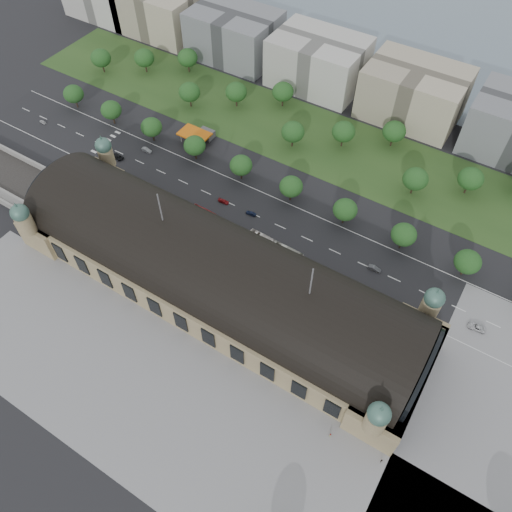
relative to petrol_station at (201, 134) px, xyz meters
The scene contains 51 objects.
ground 84.71m from the petrol_station, 50.45° to the right, with size 900.00×900.00×0.00m, color black.
station 84.98m from the petrol_station, 50.45° to the right, with size 150.00×48.40×44.30m.
track_cutting 87.79m from the petrol_station, 129.73° to the right, with size 70.00×24.00×3.10m.
plaza_south 126.63m from the petrol_station, 59.68° to the right, with size 190.00×48.00×0.12m, color gray.
plaza_east 169.97m from the petrol_station, 22.59° to the right, with size 56.00×100.00×0.12m, color gray.
road_slab 43.62m from the petrol_station, 38.82° to the right, with size 260.00×26.00×0.10m, color black.
grass_belt 47.86m from the petrol_station, 35.47° to the left, with size 300.00×45.00×0.10m, color #28481D.
petrol_station is the anchor object (origin of this frame).
office_1 102.26m from the petrol_station, 138.33° to the left, with size 45.00×32.00×24.00m, color #B6AB8F.
office_2 73.13m from the petrol_station, 111.07° to the left, with size 45.00×32.00×24.00m, color slate.
office_3 72.38m from the petrol_station, 70.56° to the left, with size 45.00×32.00×24.00m, color beige.
office_4 100.64m from the petrol_station, 42.50° to the left, with size 45.00×32.00×24.00m, color #B6AB8F.
tree_row_0 67.38m from the petrol_station, 169.47° to the right, with size 9.60×9.60×11.52m.
tree_row_1 44.08m from the petrol_station, 163.73° to the right, with size 9.60×9.60×11.52m.
tree_row_2 22.32m from the petrol_station, 145.83° to the right, with size 9.60×9.60×11.52m.
tree_row_3 14.35m from the petrol_station, 64.33° to the right, with size 9.60×9.60×11.52m.
tree_row_4 32.64m from the petrol_station, 22.33° to the right, with size 9.60×9.60×11.52m.
tree_row_5 55.47m from the petrol_station, 12.84° to the right, with size 9.60×9.60×11.52m.
tree_row_6 78.99m from the petrol_station, ahead, with size 9.60×9.60×11.52m.
tree_row_7 102.74m from the petrol_station, ahead, with size 9.60×9.60×11.52m.
tree_row_8 126.58m from the petrol_station, ahead, with size 9.60×9.60×11.52m.
tree_belt_0 78.30m from the petrol_station, 166.89° to the left, with size 10.40×10.40×12.48m.
tree_belt_1 64.57m from the petrol_station, 152.50° to the left, with size 10.40×10.40×12.48m.
tree_belt_2 56.72m from the petrol_station, 132.40° to the left, with size 10.40×10.40×12.48m.
tree_belt_3 26.54m from the petrol_station, 137.15° to the left, with size 10.40×10.40×12.48m.
tree_belt_4 30.15m from the petrol_station, 90.18° to the left, with size 10.40×10.40×12.48m.
tree_belt_5 46.08m from the petrol_station, 65.62° to the left, with size 10.40×10.40×12.48m.
tree_belt_6 42.15m from the petrol_station, 25.05° to the left, with size 10.40×10.40×12.48m.
tree_belt_7 64.40m from the petrol_station, 27.57° to the left, with size 10.40×10.40×12.48m.
tree_belt_8 86.76m from the petrol_station, 28.79° to the left, with size 10.40×10.40×12.48m.
tree_belt_9 96.68m from the petrol_station, 10.57° to the left, with size 10.40×10.40×12.48m.
tree_belt_10 117.83m from the petrol_station, 14.62° to the left, with size 10.40×10.40×12.48m.
traffic_car_0 77.30m from the petrol_station, 156.99° to the right, with size 1.51×3.75×1.28m, color #BBBBBD.
traffic_car_1 25.70m from the petrol_station, 128.45° to the right, with size 1.72×4.92×1.62m, color gray.
traffic_car_2 38.81m from the petrol_station, 128.39° to the right, with size 2.73×5.93×1.65m, color black.
traffic_car_3 42.28m from the petrol_station, 41.88° to the right, with size 1.87×4.59×1.33m, color maroon.
traffic_car_4 52.67m from the petrol_station, 32.01° to the right, with size 1.74×4.32×1.47m, color #162140.
traffic_car_5 101.80m from the petrol_station, 15.58° to the right, with size 1.71×4.89×1.61m, color #505257.
traffic_car_6 140.94m from the petrol_station, 13.13° to the right, with size 2.75×5.96×1.66m, color silver.
parked_car_0 40.38m from the petrol_station, 92.57° to the right, with size 1.70×4.87×1.60m, color black.
parked_car_1 48.26m from the petrol_station, 122.77° to the right, with size 2.59×5.62×1.56m, color maroon.
parked_car_2 43.90m from the petrol_station, 113.23° to the right, with size 1.80×4.43×1.29m, color #161B3E.
parked_car_3 41.62m from the petrol_station, 104.24° to the right, with size 1.88×4.67×1.59m, color slate.
parked_car_4 45.13m from the petrol_station, 79.27° to the right, with size 1.47×4.22×1.39m, color silver.
parked_car_5 48.51m from the petrol_station, 66.03° to the right, with size 2.56×5.54×1.54m, color #93969B.
parked_car_6 55.88m from the petrol_station, 52.47° to the right, with size 2.14×5.27×1.53m, color black.
bus_west 47.99m from the petrol_station, 52.95° to the right, with size 2.60×11.11×3.09m, color red.
bus_mid 67.49m from the petrol_station, 33.82° to the right, with size 2.80×11.96×3.33m, color silver.
bus_east 77.29m from the petrol_station, 29.69° to the right, with size 3.07×13.13×3.66m, color beige.
pedestrian_0 143.70m from the petrol_station, 39.05° to the right, with size 0.86×0.49×1.75m, color gray.
pedestrian_2 155.47m from the petrol_station, 35.05° to the right, with size 0.80×0.46×1.65m, color gray.
Camera 1 is at (64.79, -77.81, 148.17)m, focal length 35.00 mm.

